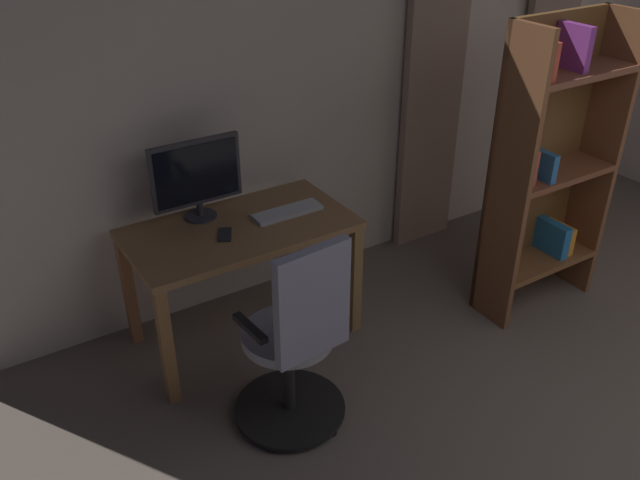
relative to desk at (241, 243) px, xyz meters
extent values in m
cube|color=beige|center=(-1.20, -0.48, 0.70)|extent=(5.40, 0.10, 2.65)
cube|color=tan|center=(-2.72, -0.37, 0.53)|extent=(0.48, 0.06, 2.30)
cube|color=tan|center=(-1.64, -0.37, 0.53)|extent=(0.47, 0.06, 2.30)
cube|color=olive|center=(0.00, 0.00, 0.09)|extent=(1.22, 0.66, 0.04)
cube|color=olive|center=(-0.57, 0.29, -0.28)|extent=(0.06, 0.06, 0.69)
cube|color=olive|center=(0.57, 0.29, -0.28)|extent=(0.06, 0.06, 0.69)
cube|color=olive|center=(-0.57, -0.29, -0.28)|extent=(0.06, 0.06, 0.69)
cube|color=#965E3A|center=(0.57, -0.29, -0.28)|extent=(0.06, 0.06, 0.69)
cylinder|color=black|center=(0.11, 0.70, -0.58)|extent=(0.56, 0.56, 0.02)
sphere|color=black|center=(-0.15, 0.68, -0.60)|extent=(0.05, 0.05, 0.05)
sphere|color=black|center=(0.05, 0.45, -0.60)|extent=(0.05, 0.05, 0.05)
sphere|color=black|center=(0.33, 0.57, -0.60)|extent=(0.05, 0.05, 0.05)
sphere|color=black|center=(0.31, 0.87, -0.60)|extent=(0.05, 0.05, 0.05)
sphere|color=black|center=(0.01, 0.94, -0.60)|extent=(0.05, 0.05, 0.05)
cylinder|color=black|center=(0.11, 0.70, -0.36)|extent=(0.06, 0.06, 0.44)
cylinder|color=gray|center=(0.11, 0.70, -0.12)|extent=(0.48, 0.48, 0.05)
cube|color=gray|center=(0.09, 0.90, 0.17)|extent=(0.38, 0.08, 0.54)
cube|color=black|center=(0.31, 0.72, 0.01)|extent=(0.06, 0.24, 0.03)
cube|color=black|center=(-0.09, 0.69, 0.01)|extent=(0.06, 0.24, 0.03)
cylinder|color=#333338|center=(0.13, -0.21, 0.11)|extent=(0.18, 0.18, 0.01)
cylinder|color=#333338|center=(0.13, -0.21, 0.15)|extent=(0.04, 0.04, 0.07)
cube|color=#333338|center=(0.13, -0.22, 0.37)|extent=(0.51, 0.03, 0.36)
cube|color=black|center=(0.13, -0.20, 0.37)|extent=(0.47, 0.01, 0.32)
cube|color=#B7BCC1|center=(-0.29, 0.02, 0.12)|extent=(0.40, 0.12, 0.02)
cube|color=#232328|center=(0.11, 0.05, 0.11)|extent=(0.13, 0.16, 0.01)
cube|color=brown|center=(-2.07, 0.64, 0.26)|extent=(0.04, 0.30, 1.76)
cube|color=brown|center=(-1.33, 0.64, 0.26)|extent=(0.04, 0.30, 1.76)
cube|color=brown|center=(-1.70, 0.51, 0.26)|extent=(0.77, 0.04, 1.76)
cube|color=brown|center=(-1.70, 0.64, -0.33)|extent=(0.70, 0.30, 0.04)
cube|color=brown|center=(-1.70, 0.64, 0.26)|extent=(0.70, 0.30, 0.04)
cube|color=brown|center=(-1.70, 0.64, 0.84)|extent=(0.70, 0.30, 0.04)
cube|color=#2475BB|center=(-1.81, 0.64, -0.21)|extent=(0.06, 0.23, 0.21)
cube|color=#2E70B2|center=(-1.54, 0.64, 0.36)|extent=(0.04, 0.27, 0.16)
cube|color=#CF4530|center=(-1.41, 0.64, 0.96)|extent=(0.03, 0.24, 0.19)
cube|color=orange|center=(-1.86, 0.64, -0.22)|extent=(0.07, 0.21, 0.18)
cube|color=#C5493D|center=(-1.42, 0.64, 0.37)|extent=(0.03, 0.20, 0.20)
cube|color=purple|center=(-1.67, 0.64, 0.98)|extent=(0.04, 0.21, 0.23)
camera|label=1|loc=(1.30, 2.88, 1.82)|focal=37.25mm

